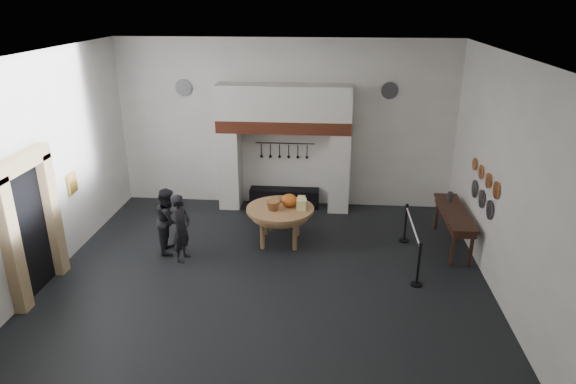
# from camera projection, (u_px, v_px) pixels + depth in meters

# --- Properties ---
(floor) EXTENTS (9.00, 8.00, 0.02)m
(floor) POSITION_uv_depth(u_px,v_px,m) (269.00, 273.00, 10.83)
(floor) COLOR black
(floor) RESTS_ON ground
(ceiling) EXTENTS (9.00, 8.00, 0.02)m
(ceiling) POSITION_uv_depth(u_px,v_px,m) (265.00, 54.00, 9.21)
(ceiling) COLOR silver
(ceiling) RESTS_ON wall_back
(wall_back) EXTENTS (9.00, 0.02, 4.50)m
(wall_back) POSITION_uv_depth(u_px,v_px,m) (285.00, 124.00, 13.74)
(wall_back) COLOR white
(wall_back) RESTS_ON floor
(wall_front) EXTENTS (9.00, 0.02, 4.50)m
(wall_front) POSITION_uv_depth(u_px,v_px,m) (227.00, 277.00, 6.30)
(wall_front) COLOR white
(wall_front) RESTS_ON floor
(wall_left) EXTENTS (0.02, 8.00, 4.50)m
(wall_left) POSITION_uv_depth(u_px,v_px,m) (46.00, 166.00, 10.37)
(wall_left) COLOR white
(wall_left) RESTS_ON floor
(wall_right) EXTENTS (0.02, 8.00, 4.50)m
(wall_right) POSITION_uv_depth(u_px,v_px,m) (504.00, 179.00, 9.66)
(wall_right) COLOR white
(wall_right) RESTS_ON floor
(chimney_pier_left) EXTENTS (0.55, 0.70, 2.15)m
(chimney_pier_left) POSITION_uv_depth(u_px,v_px,m) (230.00, 169.00, 13.95)
(chimney_pier_left) COLOR silver
(chimney_pier_left) RESTS_ON floor
(chimney_pier_right) EXTENTS (0.55, 0.70, 2.15)m
(chimney_pier_right) POSITION_uv_depth(u_px,v_px,m) (339.00, 172.00, 13.72)
(chimney_pier_right) COLOR silver
(chimney_pier_right) RESTS_ON floor
(hearth_brick_band) EXTENTS (3.50, 0.72, 0.32)m
(hearth_brick_band) POSITION_uv_depth(u_px,v_px,m) (284.00, 125.00, 13.39)
(hearth_brick_band) COLOR #9E442B
(hearth_brick_band) RESTS_ON chimney_pier_left
(chimney_hood) EXTENTS (3.50, 0.70, 0.90)m
(chimney_hood) POSITION_uv_depth(u_px,v_px,m) (284.00, 102.00, 13.17)
(chimney_hood) COLOR silver
(chimney_hood) RESTS_ON hearth_brick_band
(iron_range) EXTENTS (1.90, 0.45, 0.50)m
(iron_range) POSITION_uv_depth(u_px,v_px,m) (284.00, 198.00, 14.20)
(iron_range) COLOR black
(iron_range) RESTS_ON floor
(utensil_rail) EXTENTS (1.60, 0.02, 0.02)m
(utensil_rail) POSITION_uv_depth(u_px,v_px,m) (285.00, 143.00, 13.84)
(utensil_rail) COLOR black
(utensil_rail) RESTS_ON wall_back
(door_recess) EXTENTS (0.04, 1.10, 2.50)m
(door_recess) POSITION_uv_depth(u_px,v_px,m) (29.00, 232.00, 9.80)
(door_recess) COLOR black
(door_recess) RESTS_ON floor
(door_jamb_near) EXTENTS (0.22, 0.30, 2.60)m
(door_jamb_near) POSITION_uv_depth(u_px,v_px,m) (12.00, 247.00, 9.12)
(door_jamb_near) COLOR tan
(door_jamb_near) RESTS_ON floor
(door_jamb_far) EXTENTS (0.22, 0.30, 2.60)m
(door_jamb_far) POSITION_uv_depth(u_px,v_px,m) (52.00, 216.00, 10.43)
(door_jamb_far) COLOR tan
(door_jamb_far) RESTS_ON floor
(door_lintel) EXTENTS (0.22, 1.70, 0.30)m
(door_lintel) POSITION_uv_depth(u_px,v_px,m) (20.00, 163.00, 9.29)
(door_lintel) COLOR tan
(door_lintel) RESTS_ON door_jamb_near
(wall_plaque) EXTENTS (0.05, 0.34, 0.44)m
(wall_plaque) POSITION_uv_depth(u_px,v_px,m) (72.00, 183.00, 11.35)
(wall_plaque) COLOR gold
(wall_plaque) RESTS_ON wall_left
(work_table) EXTENTS (1.93, 1.93, 0.07)m
(work_table) POSITION_uv_depth(u_px,v_px,m) (280.00, 209.00, 11.92)
(work_table) COLOR #AD7D51
(work_table) RESTS_ON floor
(pumpkin) EXTENTS (0.36, 0.36, 0.31)m
(pumpkin) POSITION_uv_depth(u_px,v_px,m) (289.00, 200.00, 11.93)
(pumpkin) COLOR #C7531C
(pumpkin) RESTS_ON work_table
(cheese_block_big) EXTENTS (0.22, 0.22, 0.24)m
(cheese_block_big) POSITION_uv_depth(u_px,v_px,m) (302.00, 204.00, 11.78)
(cheese_block_big) COLOR #F0E58F
(cheese_block_big) RESTS_ON work_table
(cheese_block_small) EXTENTS (0.18, 0.18, 0.20)m
(cheese_block_small) POSITION_uv_depth(u_px,v_px,m) (301.00, 200.00, 12.07)
(cheese_block_small) COLOR #FFF498
(cheese_block_small) RESTS_ON work_table
(wicker_basket) EXTENTS (0.39, 0.39, 0.22)m
(wicker_basket) POSITION_uv_depth(u_px,v_px,m) (273.00, 206.00, 11.74)
(wicker_basket) COLOR olive
(wicker_basket) RESTS_ON work_table
(bread_loaf) EXTENTS (0.31, 0.18, 0.13)m
(bread_loaf) POSITION_uv_depth(u_px,v_px,m) (277.00, 199.00, 12.22)
(bread_loaf) COLOR olive
(bread_loaf) RESTS_ON work_table
(visitor_near) EXTENTS (0.46, 0.62, 1.54)m
(visitor_near) POSITION_uv_depth(u_px,v_px,m) (181.00, 228.00, 11.14)
(visitor_near) COLOR black
(visitor_near) RESTS_ON floor
(visitor_far) EXTENTS (0.67, 0.81, 1.51)m
(visitor_far) POSITION_uv_depth(u_px,v_px,m) (169.00, 220.00, 11.55)
(visitor_far) COLOR black
(visitor_far) RESTS_ON floor
(side_table) EXTENTS (0.55, 2.20, 0.06)m
(side_table) POSITION_uv_depth(u_px,v_px,m) (455.00, 212.00, 11.69)
(side_table) COLOR #3A1E15
(side_table) RESTS_ON floor
(pewter_jug) EXTENTS (0.12, 0.12, 0.22)m
(pewter_jug) POSITION_uv_depth(u_px,v_px,m) (450.00, 197.00, 12.19)
(pewter_jug) COLOR #4D4C52
(pewter_jug) RESTS_ON side_table
(copper_pan_a) EXTENTS (0.03, 0.34, 0.34)m
(copper_pan_a) POSITION_uv_depth(u_px,v_px,m) (496.00, 190.00, 9.96)
(copper_pan_a) COLOR #C6662D
(copper_pan_a) RESTS_ON wall_right
(copper_pan_b) EXTENTS (0.03, 0.32, 0.32)m
(copper_pan_b) POSITION_uv_depth(u_px,v_px,m) (488.00, 181.00, 10.47)
(copper_pan_b) COLOR #C6662D
(copper_pan_b) RESTS_ON wall_right
(copper_pan_c) EXTENTS (0.03, 0.30, 0.30)m
(copper_pan_c) POSITION_uv_depth(u_px,v_px,m) (481.00, 172.00, 10.98)
(copper_pan_c) COLOR #C6662D
(copper_pan_c) RESTS_ON wall_right
(copper_pan_d) EXTENTS (0.03, 0.28, 0.28)m
(copper_pan_d) POSITION_uv_depth(u_px,v_px,m) (475.00, 164.00, 11.50)
(copper_pan_d) COLOR #C6662D
(copper_pan_d) RESTS_ON wall_right
(pewter_plate_left) EXTENTS (0.03, 0.40, 0.40)m
(pewter_plate_left) POSITION_uv_depth(u_px,v_px,m) (490.00, 210.00, 10.33)
(pewter_plate_left) COLOR #4C4C51
(pewter_plate_left) RESTS_ON wall_right
(pewter_plate_mid) EXTENTS (0.03, 0.40, 0.40)m
(pewter_plate_mid) POSITION_uv_depth(u_px,v_px,m) (482.00, 199.00, 10.88)
(pewter_plate_mid) COLOR #4C4C51
(pewter_plate_mid) RESTS_ON wall_right
(pewter_plate_right) EXTENTS (0.03, 0.40, 0.40)m
(pewter_plate_right) POSITION_uv_depth(u_px,v_px,m) (474.00, 189.00, 11.44)
(pewter_plate_right) COLOR #4C4C51
(pewter_plate_right) RESTS_ON wall_right
(pewter_plate_back_left) EXTENTS (0.44, 0.03, 0.44)m
(pewter_plate_back_left) POSITION_uv_depth(u_px,v_px,m) (184.00, 88.00, 13.57)
(pewter_plate_back_left) COLOR #4C4C51
(pewter_plate_back_left) RESTS_ON wall_back
(pewter_plate_back_right) EXTENTS (0.44, 0.03, 0.44)m
(pewter_plate_back_right) POSITION_uv_depth(u_px,v_px,m) (390.00, 91.00, 13.15)
(pewter_plate_back_right) COLOR #4C4C51
(pewter_plate_back_right) RESTS_ON wall_back
(barrier_post_near) EXTENTS (0.05, 0.05, 0.90)m
(barrier_post_near) POSITION_uv_depth(u_px,v_px,m) (418.00, 265.00, 10.23)
(barrier_post_near) COLOR black
(barrier_post_near) RESTS_ON floor
(barrier_post_far) EXTENTS (0.05, 0.05, 0.90)m
(barrier_post_far) POSITION_uv_depth(u_px,v_px,m) (406.00, 224.00, 12.09)
(barrier_post_far) COLOR black
(barrier_post_far) RESTS_ON floor
(barrier_rope) EXTENTS (0.04, 2.00, 0.04)m
(barrier_rope) POSITION_uv_depth(u_px,v_px,m) (413.00, 226.00, 11.02)
(barrier_rope) COLOR white
(barrier_rope) RESTS_ON barrier_post_near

